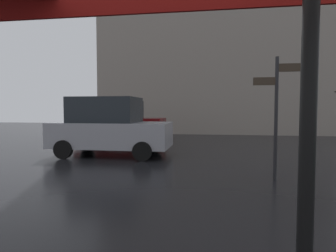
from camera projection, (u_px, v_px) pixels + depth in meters
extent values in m
cylinder|color=black|center=(307.00, 164.00, 1.77)|extent=(0.10, 0.10, 2.59)
cube|color=gray|center=(112.00, 135.00, 10.23)|extent=(4.09, 1.85, 0.86)
cube|color=black|center=(106.00, 110.00, 10.21)|extent=(2.25, 1.70, 0.87)
cylinder|color=black|center=(154.00, 144.00, 10.96)|extent=(0.62, 0.18, 0.62)
cylinder|color=black|center=(142.00, 151.00, 9.14)|extent=(0.62, 0.18, 0.62)
cylinder|color=black|center=(87.00, 143.00, 11.37)|extent=(0.62, 0.18, 0.62)
cylinder|color=black|center=(63.00, 150.00, 9.55)|extent=(0.62, 0.18, 0.62)
cube|color=#590C0F|center=(121.00, 128.00, 13.90)|extent=(4.07, 1.69, 0.90)
cube|color=black|center=(117.00, 109.00, 13.88)|extent=(2.24, 1.55, 0.83)
cylinder|color=black|center=(152.00, 136.00, 14.55)|extent=(0.61, 0.18, 0.61)
cylinder|color=black|center=(144.00, 139.00, 12.88)|extent=(0.61, 0.18, 0.61)
cylinder|color=black|center=(102.00, 135.00, 14.96)|extent=(0.61, 0.18, 0.61)
cylinder|color=black|center=(88.00, 138.00, 13.29)|extent=(0.61, 0.18, 0.61)
cylinder|color=black|center=(276.00, 119.00, 6.66)|extent=(0.08, 0.08, 2.82)
cube|color=#33281E|center=(290.00, 67.00, 6.55)|extent=(0.56, 0.04, 0.18)
cube|color=#33281E|center=(265.00, 81.00, 6.65)|extent=(0.52, 0.04, 0.18)
cube|color=gray|center=(215.00, 1.00, 19.24)|extent=(15.67, 2.17, 17.54)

